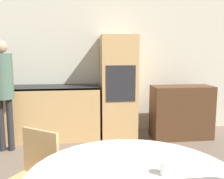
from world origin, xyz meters
The scene contains 7 objects.
wall_back centered at (0.00, 4.82, 1.30)m, with size 6.45×0.05×2.60m.
kitchen_counter centered at (-1.21, 4.47, 0.47)m, with size 2.33×0.60×0.92m.
oven_unit centered at (0.30, 4.48, 0.89)m, with size 0.61×0.59×1.78m.
sideboard centered at (1.38, 4.23, 0.46)m, with size 1.03×0.45×0.92m.
chair_far_left centered at (-0.75, 2.16, 0.48)m, with size 0.56×0.56×0.84m.
person_standing centered at (-1.50, 3.99, 1.04)m, with size 0.30×0.30×1.67m.
cup centered at (0.18, 1.57, 0.78)m, with size 0.08×0.08×0.08m.
Camera 1 is at (-0.34, 0.16, 1.49)m, focal length 40.00 mm.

